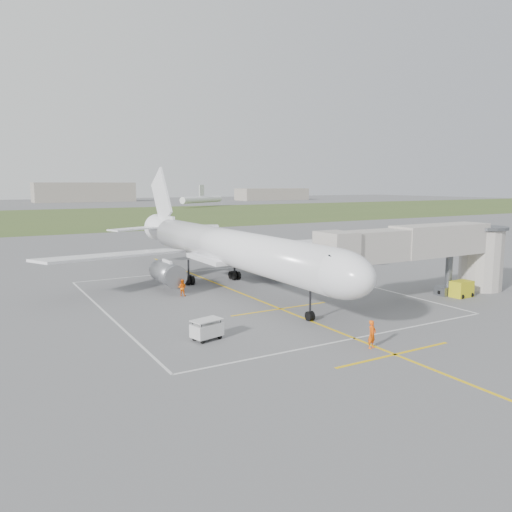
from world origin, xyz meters
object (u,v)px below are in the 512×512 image
airliner (227,248)px  ramp_worker_wing (182,288)px  ramp_worker_nose (372,334)px  jet_bridge (435,250)px  gpu_unit (462,289)px  baggage_cart (207,329)px

airliner → ramp_worker_wing: 6.87m
airliner → ramp_worker_nose: 23.25m
airliner → ramp_worker_nose: size_ratio=23.96×
jet_bridge → gpu_unit: jet_bridge is taller
baggage_cart → gpu_unit: bearing=-13.7°
ramp_worker_wing → jet_bridge: bearing=-169.8°
jet_bridge → ramp_worker_wing: size_ratio=13.77×
gpu_unit → airliner: bearing=137.3°
jet_bridge → ramp_worker_nose: size_ratio=11.99×
jet_bridge → ramp_worker_nose: 18.74m
baggage_cart → ramp_worker_nose: bearing=-52.7°
gpu_unit → ramp_worker_nose: ramp_worker_nose is taller
baggage_cart → ramp_worker_wing: ramp_worker_wing is taller
jet_bridge → baggage_cart: size_ratio=9.68×
ramp_worker_nose → ramp_worker_wing: size_ratio=1.15×
jet_bridge → ramp_worker_wing: 25.28m
airliner → ramp_worker_nose: bearing=-91.1°
ramp_worker_nose → airliner: bearing=74.0°
airliner → baggage_cart: (-9.45, -15.67, -3.62)m
jet_bridge → gpu_unit: size_ratio=10.65×
baggage_cart → ramp_worker_nose: (9.03, -7.32, 0.20)m
ramp_worker_wing → airliner: bearing=-124.9°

